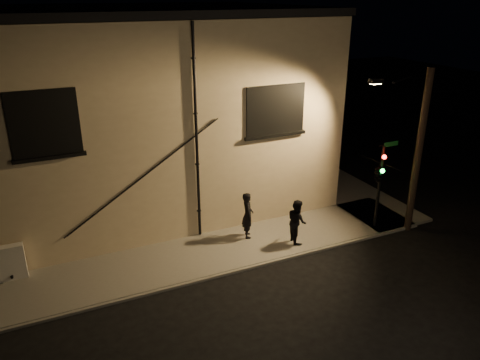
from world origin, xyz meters
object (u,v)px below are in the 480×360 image
pedestrian_b (297,221)px  streetlamp_pole (416,148)px  pedestrian_a (248,215)px  traffic_signal (379,173)px

pedestrian_b → streetlamp_pole: size_ratio=0.26×
pedestrian_a → streetlamp_pole: size_ratio=0.28×
traffic_signal → pedestrian_b: bearing=174.0°
pedestrian_a → traffic_signal: traffic_signal is taller
streetlamp_pole → traffic_signal: bearing=160.3°
streetlamp_pole → pedestrian_a: bearing=162.7°
pedestrian_a → traffic_signal: bearing=-89.4°
traffic_signal → streetlamp_pole: size_ratio=0.54×
pedestrian_b → streetlamp_pole: streetlamp_pole is taller
pedestrian_b → traffic_signal: bearing=-86.8°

